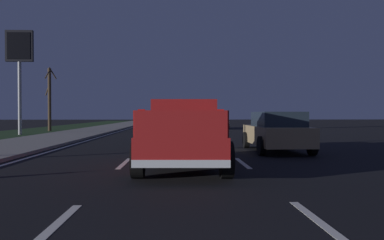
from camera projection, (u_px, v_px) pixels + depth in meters
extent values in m
plane|color=black|center=(181.00, 133.00, 27.97)|extent=(144.00, 144.00, 0.00)
cube|color=gray|center=(80.00, 133.00, 27.70)|extent=(108.00, 4.00, 0.12)
cube|color=#1E3819|center=(12.00, 134.00, 27.52)|extent=(108.00, 6.00, 0.01)
cube|color=silver|center=(322.00, 223.00, 4.94)|extent=(2.40, 0.14, 0.01)
cube|color=silver|center=(242.00, 163.00, 11.06)|extent=(2.40, 0.14, 0.01)
cube|color=silver|center=(218.00, 144.00, 17.82)|extent=(2.40, 0.14, 0.01)
cube|color=silver|center=(209.00, 137.00, 23.24)|extent=(2.40, 0.14, 0.01)
cube|color=silver|center=(203.00, 133.00, 28.71)|extent=(2.40, 0.14, 0.01)
cube|color=silver|center=(199.00, 130.00, 34.95)|extent=(2.40, 0.14, 0.01)
cube|color=silver|center=(196.00, 128.00, 40.11)|extent=(2.40, 0.14, 0.01)
cube|color=silver|center=(194.00, 126.00, 45.22)|extent=(2.40, 0.14, 0.01)
cube|color=silver|center=(192.00, 125.00, 51.18)|extent=(2.40, 0.14, 0.01)
cube|color=silver|center=(191.00, 124.00, 56.60)|extent=(2.40, 0.14, 0.01)
cube|color=silver|center=(190.00, 123.00, 62.61)|extent=(2.40, 0.14, 0.01)
cube|color=silver|center=(189.00, 122.00, 68.25)|extent=(2.40, 0.14, 0.01)
cube|color=silver|center=(188.00, 121.00, 74.53)|extent=(2.40, 0.14, 0.01)
cube|color=silver|center=(187.00, 121.00, 81.46)|extent=(2.40, 0.14, 0.01)
cube|color=silver|center=(52.00, 228.00, 4.72)|extent=(2.40, 0.14, 0.01)
cube|color=silver|center=(124.00, 163.00, 11.00)|extent=(2.40, 0.14, 0.01)
cube|color=silver|center=(143.00, 146.00, 16.90)|extent=(2.40, 0.14, 0.01)
cube|color=silver|center=(154.00, 137.00, 23.88)|extent=(2.40, 0.14, 0.01)
cube|color=silver|center=(159.00, 132.00, 30.68)|extent=(2.40, 0.14, 0.01)
cube|color=silver|center=(162.00, 129.00, 36.46)|extent=(2.40, 0.14, 0.01)
cube|color=silver|center=(164.00, 127.00, 41.50)|extent=(2.40, 0.14, 0.01)
cube|color=silver|center=(166.00, 125.00, 48.08)|extent=(2.40, 0.14, 0.01)
cube|color=silver|center=(168.00, 124.00, 54.52)|extent=(2.40, 0.14, 0.01)
cube|color=silver|center=(169.00, 123.00, 60.47)|extent=(2.40, 0.14, 0.01)
cube|color=silver|center=(170.00, 122.00, 66.29)|extent=(2.40, 0.14, 0.01)
cube|color=silver|center=(170.00, 122.00, 73.02)|extent=(2.40, 0.14, 0.01)
cube|color=silver|center=(171.00, 121.00, 78.95)|extent=(2.40, 0.14, 0.01)
cube|color=silver|center=(112.00, 134.00, 27.78)|extent=(108.00, 0.14, 0.01)
cube|color=maroon|center=(184.00, 143.00, 10.21)|extent=(5.47, 2.19, 0.60)
cube|color=maroon|center=(185.00, 115.00, 11.38)|extent=(2.22, 1.92, 0.90)
cube|color=#1E2833|center=(184.00, 114.00, 10.33)|extent=(0.09, 1.44, 0.50)
cube|color=maroon|center=(145.00, 122.00, 9.12)|extent=(3.02, 0.19, 0.56)
cube|color=maroon|center=(221.00, 122.00, 9.12)|extent=(3.02, 0.19, 0.56)
cube|color=maroon|center=(181.00, 124.00, 7.54)|extent=(0.15, 1.88, 0.56)
cube|color=silver|center=(181.00, 164.00, 7.55)|extent=(0.19, 2.00, 0.16)
cube|color=red|center=(142.00, 114.00, 7.54)|extent=(0.07, 0.14, 0.20)
cube|color=red|center=(220.00, 114.00, 7.54)|extent=(0.07, 0.14, 0.20)
cylinder|color=black|center=(154.00, 146.00, 11.99)|extent=(0.84, 0.28, 0.84)
cylinder|color=black|center=(216.00, 146.00, 11.99)|extent=(0.84, 0.28, 0.84)
cylinder|color=black|center=(138.00, 160.00, 8.43)|extent=(0.84, 0.28, 0.84)
cylinder|color=black|center=(226.00, 160.00, 8.43)|extent=(0.84, 0.28, 0.84)
cube|color=silver|center=(216.00, 122.00, 36.67)|extent=(4.45, 1.92, 0.70)
cube|color=#1E2833|center=(217.00, 116.00, 36.41)|extent=(2.51, 1.65, 0.56)
cylinder|color=black|center=(206.00, 125.00, 38.11)|extent=(0.68, 0.22, 0.68)
cylinder|color=black|center=(223.00, 125.00, 38.23)|extent=(0.68, 0.22, 0.68)
cylinder|color=black|center=(209.00, 126.00, 35.13)|extent=(0.68, 0.22, 0.68)
cylinder|color=black|center=(228.00, 126.00, 35.24)|extent=(0.68, 0.22, 0.68)
cube|color=red|center=(219.00, 122.00, 34.53)|extent=(0.12, 1.51, 0.10)
cube|color=#9E845B|center=(276.00, 135.00, 14.57)|extent=(4.40, 1.80, 0.70)
cube|color=#1E2833|center=(278.00, 119.00, 14.31)|extent=(2.46, 1.58, 0.56)
cylinder|color=black|center=(246.00, 140.00, 16.04)|extent=(0.68, 0.22, 0.68)
cylinder|color=black|center=(287.00, 140.00, 16.10)|extent=(0.68, 0.22, 0.68)
cylinder|color=black|center=(262.00, 146.00, 13.05)|extent=(0.68, 0.22, 0.68)
cylinder|color=black|center=(312.00, 146.00, 13.11)|extent=(0.68, 0.22, 0.68)
cube|color=red|center=(293.00, 137.00, 12.42)|extent=(0.08, 1.51, 0.10)
cylinder|color=#99999E|center=(20.00, 83.00, 26.19)|extent=(0.24, 0.24, 7.34)
cube|color=black|center=(19.00, 46.00, 26.15)|extent=(0.24, 1.90, 2.20)
cube|color=black|center=(19.00, 46.00, 26.02)|extent=(0.04, 1.60, 1.87)
cylinder|color=#423323|center=(50.00, 100.00, 32.18)|extent=(0.28, 0.28, 5.42)
cylinder|color=#423323|center=(48.00, 89.00, 32.43)|extent=(0.62, 0.61, 1.10)
cylinder|color=#423323|center=(47.00, 74.00, 31.61)|extent=(1.13, 0.13, 0.84)
cylinder|color=#423323|center=(53.00, 73.00, 32.42)|extent=(0.63, 0.51, 1.03)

